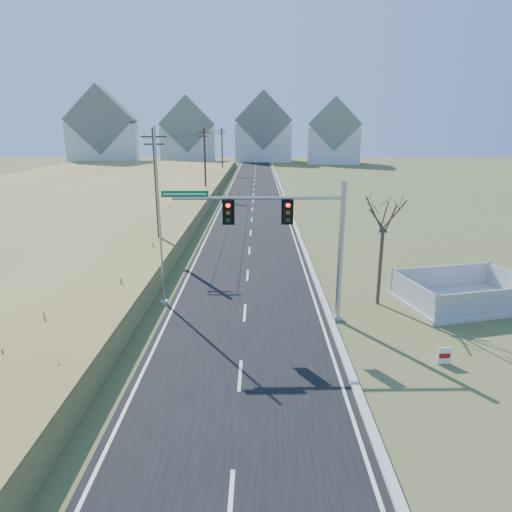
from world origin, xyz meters
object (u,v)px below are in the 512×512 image
at_px(bare_tree, 384,212).
at_px(fence_enclosure, 463,298).
at_px(flagpole, 160,237).
at_px(open_sign, 444,356).
at_px(traffic_signal_mast, 301,237).

bearing_deg(bare_tree, fence_enclosure, 0.21).
xyz_separation_m(flagpole, bare_tree, (11.30, 0.11, 1.27)).
bearing_deg(fence_enclosure, bare_tree, 166.71).
bearing_deg(open_sign, traffic_signal_mast, 137.45).
distance_m(open_sign, flagpole, 14.20).
distance_m(traffic_signal_mast, open_sign, 7.79).
distance_m(traffic_signal_mast, fence_enclosure, 9.94).
height_order(traffic_signal_mast, bare_tree, traffic_signal_mast).
relative_size(fence_enclosure, bare_tree, 1.20).
bearing_deg(open_sign, fence_enclosure, 56.91).
relative_size(traffic_signal_mast, bare_tree, 1.39).
height_order(fence_enclosure, open_sign, fence_enclosure).
distance_m(flagpole, bare_tree, 11.37).
height_order(traffic_signal_mast, fence_enclosure, traffic_signal_mast).
xyz_separation_m(open_sign, bare_tree, (-1.00, 6.42, 4.53)).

